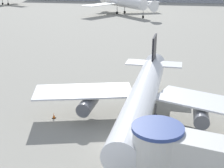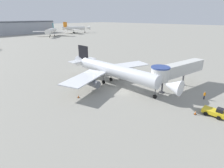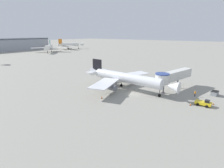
# 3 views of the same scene
# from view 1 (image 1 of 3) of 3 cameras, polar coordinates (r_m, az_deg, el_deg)

# --- Properties ---
(ground_plane) EXTENTS (800.00, 800.00, 0.00)m
(ground_plane) POSITION_cam_1_polar(r_m,az_deg,el_deg) (33.79, 0.67, -11.48)
(ground_plane) COLOR gray
(main_airplane) EXTENTS (28.74, 32.31, 8.70)m
(main_airplane) POSITION_cam_1_polar(r_m,az_deg,el_deg) (36.25, 5.54, -2.70)
(main_airplane) COLOR silver
(main_airplane) RESTS_ON ground_plane
(traffic_cone_port_wing) EXTENTS (0.45, 0.45, 0.74)m
(traffic_cone_port_wing) POSITION_cam_1_polar(r_m,az_deg,el_deg) (40.36, -10.58, -5.71)
(traffic_cone_port_wing) COLOR black
(traffic_cone_port_wing) RESTS_ON ground_plane
(background_jet_green_tail) EXTENTS (31.12, 31.59, 11.85)m
(background_jet_green_tail) POSITION_cam_1_polar(r_m,az_deg,el_deg) (135.43, 2.24, 14.77)
(background_jet_green_tail) COLOR white
(background_jet_green_tail) RESTS_ON ground_plane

